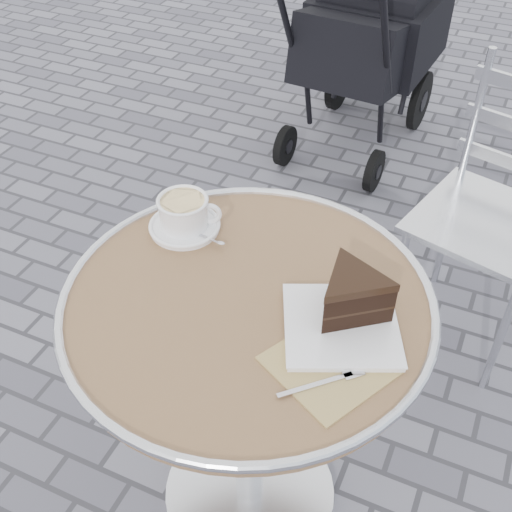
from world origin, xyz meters
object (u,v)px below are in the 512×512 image
at_px(cafe_table, 248,355).
at_px(cappuccino_set, 185,216).
at_px(baby_stroller, 369,44).
at_px(cake_plate_set, 349,303).
at_px(bistro_chair, 509,183).

height_order(cafe_table, cappuccino_set, cappuccino_set).
bearing_deg(cappuccino_set, baby_stroller, 71.70).
xyz_separation_m(cafe_table, cake_plate_set, (0.19, 0.02, 0.21)).
bearing_deg(cafe_table, cake_plate_set, 6.41).
bearing_deg(cake_plate_set, cafe_table, 162.34).
xyz_separation_m(cappuccino_set, bistro_chair, (0.61, 0.77, -0.23)).
xyz_separation_m(cafe_table, baby_stroller, (-0.29, 1.85, -0.11)).
xyz_separation_m(cake_plate_set, bistro_chair, (0.22, 0.88, -0.24)).
relative_size(cafe_table, cake_plate_set, 2.19).
height_order(cake_plate_set, baby_stroller, baby_stroller).
relative_size(cafe_table, bistro_chair, 0.85).
distance_m(cappuccino_set, bistro_chair, 1.01).
bearing_deg(baby_stroller, cake_plate_set, -71.16).
distance_m(cafe_table, bistro_chair, 0.99).
height_order(cake_plate_set, bistro_chair, bistro_chair).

